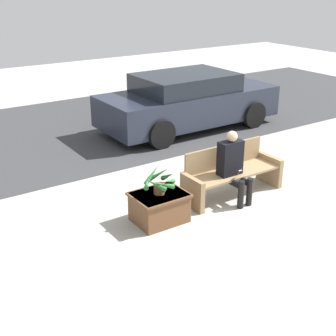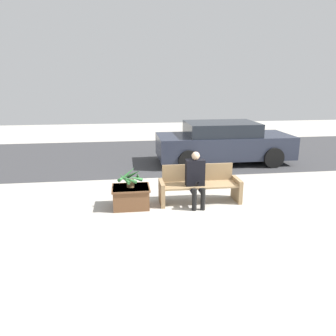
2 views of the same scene
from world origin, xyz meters
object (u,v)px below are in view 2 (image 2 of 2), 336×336
person_seated (196,177)px  potted_plant (130,178)px  bench (199,185)px  planter_box (131,196)px  parked_car (223,142)px

person_seated → potted_plant: bearing=178.4°
bench → potted_plant: size_ratio=3.31×
bench → planter_box: size_ratio=2.25×
person_seated → bench: bearing=54.6°
potted_plant → parked_car: bearing=48.8°
bench → planter_box: (-1.59, -0.14, -0.15)m
bench → parked_car: size_ratio=0.42×
person_seated → parked_car: size_ratio=0.27×
planter_box → potted_plant: (-0.00, -0.00, 0.43)m
planter_box → parked_car: 4.93m
planter_box → potted_plant: 0.43m
parked_car → person_seated: bearing=-115.4°
person_seated → planter_box: (-1.46, 0.04, -0.41)m
person_seated → potted_plant: 1.46m
bench → planter_box: bench is taller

